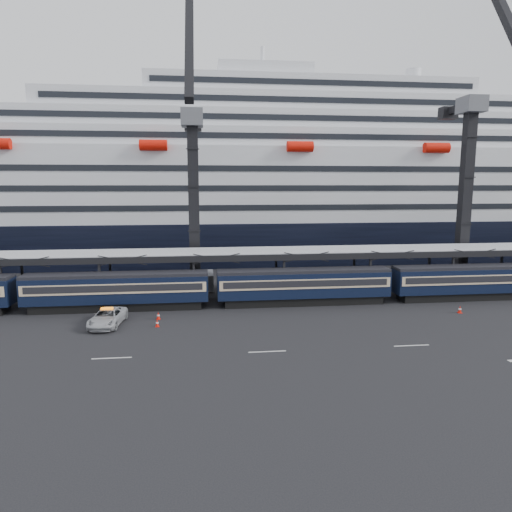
% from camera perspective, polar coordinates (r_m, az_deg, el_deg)
% --- Properties ---
extents(ground, '(260.00, 260.00, 0.00)m').
position_cam_1_polar(ground, '(44.55, 19.01, -8.68)').
color(ground, black).
rests_on(ground, ground).
extents(train, '(133.05, 3.00, 4.05)m').
position_cam_1_polar(train, '(51.39, 9.63, -3.43)').
color(train, black).
rests_on(train, ground).
extents(canopy, '(130.00, 6.25, 5.53)m').
position_cam_1_polar(canopy, '(56.02, 13.15, 0.65)').
color(canopy, '#95969C').
rests_on(canopy, ground).
extents(cruise_ship, '(214.09, 28.84, 34.00)m').
position_cam_1_polar(cruise_ship, '(86.01, 5.41, 8.42)').
color(cruise_ship, black).
rests_on(cruise_ship, ground).
extents(crane_dark_near, '(4.50, 17.75, 35.08)m').
position_cam_1_polar(crane_dark_near, '(56.79, -7.81, 7.68)').
color(crane_dark_near, '#4D4E54').
rests_on(crane_dark_near, ground).
extents(crane_dark_mid, '(4.50, 18.24, 39.64)m').
position_cam_1_polar(crane_dark_mid, '(65.21, 24.97, 8.35)').
color(crane_dark_mid, '#4D4E54').
rests_on(crane_dark_mid, ground).
extents(pickup_truck, '(3.15, 5.84, 1.56)m').
position_cam_1_polar(pickup_truck, '(45.34, -18.07, -7.30)').
color(pickup_truck, '#A2A5A9').
rests_on(pickup_truck, ground).
extents(traffic_cone_b, '(0.38, 0.38, 0.77)m').
position_cam_1_polar(traffic_cone_b, '(46.10, -12.12, -7.30)').
color(traffic_cone_b, red).
rests_on(traffic_cone_b, ground).
extents(traffic_cone_c, '(0.36, 0.36, 0.71)m').
position_cam_1_polar(traffic_cone_c, '(43.83, -12.25, -8.20)').
color(traffic_cone_c, red).
rests_on(traffic_cone_c, ground).
extents(traffic_cone_d, '(0.39, 0.39, 0.78)m').
position_cam_1_polar(traffic_cone_d, '(51.72, 24.13, -6.10)').
color(traffic_cone_d, red).
rests_on(traffic_cone_d, ground).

